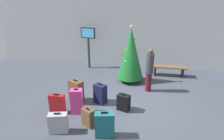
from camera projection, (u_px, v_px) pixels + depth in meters
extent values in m
plane|color=#424754|center=(127.00, 103.00, 6.46)|extent=(16.00, 16.00, 0.00)
cube|color=#B7BCC1|center=(137.00, 33.00, 9.69)|extent=(16.00, 0.20, 3.56)
cylinder|color=#4C3319|center=(130.00, 79.00, 8.25)|extent=(0.12, 0.12, 0.18)
cone|color=#196628|center=(131.00, 54.00, 7.85)|extent=(1.13, 1.13, 2.15)
sphere|color=#F2D84C|center=(132.00, 26.00, 7.46)|extent=(0.12, 0.12, 0.12)
sphere|color=yellow|center=(127.00, 49.00, 7.69)|extent=(0.08, 0.08, 0.08)
sphere|color=blue|center=(134.00, 39.00, 7.61)|extent=(0.08, 0.08, 0.08)
sphere|color=yellow|center=(135.00, 46.00, 7.72)|extent=(0.08, 0.08, 0.08)
sphere|color=yellow|center=(134.00, 46.00, 7.85)|extent=(0.08, 0.08, 0.08)
sphere|color=red|center=(130.00, 46.00, 7.95)|extent=(0.08, 0.08, 0.08)
sphere|color=silver|center=(126.00, 61.00, 7.71)|extent=(0.08, 0.08, 0.08)
cylinder|color=#333338|center=(89.00, 53.00, 9.71)|extent=(0.12, 0.12, 1.58)
cube|color=black|center=(88.00, 33.00, 9.35)|extent=(0.76, 0.21, 0.53)
cube|color=#4CB2F2|center=(88.00, 33.00, 9.31)|extent=(0.68, 0.13, 0.45)
cube|color=brown|center=(169.00, 67.00, 8.72)|extent=(1.67, 0.44, 0.06)
cube|color=black|center=(155.00, 71.00, 8.92)|extent=(0.08, 0.35, 0.42)
cube|color=black|center=(182.00, 73.00, 8.69)|extent=(0.08, 0.35, 0.42)
cylinder|color=#4C1419|center=(148.00, 82.00, 7.26)|extent=(0.22, 0.22, 0.74)
cylinder|color=#333338|center=(150.00, 64.00, 6.99)|extent=(0.41, 0.41, 0.79)
sphere|color=brown|center=(151.00, 51.00, 6.83)|extent=(0.18, 0.18, 0.18)
cube|color=brown|center=(76.00, 91.00, 6.46)|extent=(0.58, 0.48, 0.79)
cube|color=black|center=(75.00, 80.00, 6.32)|extent=(0.17, 0.11, 0.04)
cube|color=#9EA0A5|center=(58.00, 123.00, 4.96)|extent=(0.54, 0.36, 0.55)
cube|color=black|center=(57.00, 114.00, 4.86)|extent=(0.18, 0.07, 0.04)
cube|color=brown|center=(88.00, 117.00, 5.23)|extent=(0.41, 0.36, 0.52)
cube|color=black|center=(88.00, 109.00, 5.14)|extent=(0.12, 0.09, 0.04)
cube|color=#19606B|center=(105.00, 125.00, 4.79)|extent=(0.55, 0.36, 0.69)
cube|color=black|center=(104.00, 113.00, 4.66)|extent=(0.18, 0.07, 0.04)
cube|color=black|center=(124.00, 102.00, 5.99)|extent=(0.45, 0.36, 0.54)
cube|color=black|center=(124.00, 95.00, 5.89)|extent=(0.14, 0.07, 0.04)
cube|color=#141938|center=(100.00, 94.00, 6.40)|extent=(0.50, 0.43, 0.68)
cube|color=black|center=(100.00, 84.00, 6.27)|extent=(0.14, 0.09, 0.04)
cube|color=#B2191E|center=(57.00, 104.00, 5.83)|extent=(0.49, 0.19, 0.62)
cube|color=black|center=(56.00, 94.00, 5.71)|extent=(0.17, 0.04, 0.04)
cube|color=#E5388C|center=(77.00, 101.00, 5.82)|extent=(0.41, 0.34, 0.79)
cube|color=black|center=(76.00, 89.00, 5.67)|extent=(0.13, 0.05, 0.04)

